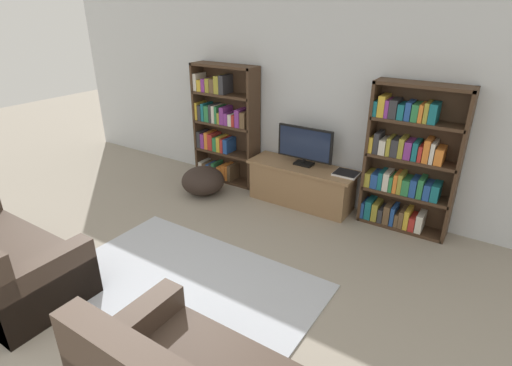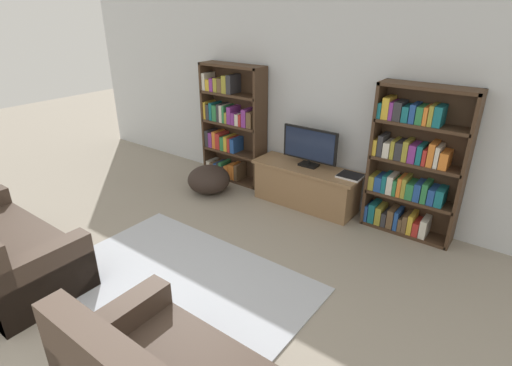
{
  "view_description": "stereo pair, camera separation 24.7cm",
  "coord_description": "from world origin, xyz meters",
  "px_view_note": "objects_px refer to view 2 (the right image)",
  "views": [
    {
      "loc": [
        2.15,
        -0.44,
        2.46
      ],
      "look_at": [
        0.0,
        2.84,
        0.7
      ],
      "focal_mm": 28.0,
      "sensor_mm": 36.0,
      "label": 1
    },
    {
      "loc": [
        2.35,
        -0.3,
        2.46
      ],
      "look_at": [
        0.0,
        2.84,
        0.7
      ],
      "focal_mm": 28.0,
      "sensor_mm": 36.0,
      "label": 2
    }
  ],
  "objects_px": {
    "tv_stand": "(306,186)",
    "television": "(310,146)",
    "bookshelf_left": "(231,125)",
    "beanbag_ottoman": "(209,179)",
    "laptop": "(350,176)",
    "bookshelf_right": "(413,166)"
  },
  "relations": [
    {
      "from": "tv_stand",
      "to": "television",
      "type": "height_order",
      "value": "television"
    },
    {
      "from": "bookshelf_left",
      "to": "television",
      "type": "bearing_deg",
      "value": -3.35
    },
    {
      "from": "television",
      "to": "beanbag_ottoman",
      "type": "xyz_separation_m",
      "value": [
        -1.3,
        -0.52,
        -0.62
      ]
    },
    {
      "from": "tv_stand",
      "to": "television",
      "type": "relative_size",
      "value": 1.9
    },
    {
      "from": "beanbag_ottoman",
      "to": "laptop",
      "type": "bearing_deg",
      "value": 15.23
    },
    {
      "from": "laptop",
      "to": "bookshelf_right",
      "type": "bearing_deg",
      "value": 7.42
    },
    {
      "from": "bookshelf_left",
      "to": "laptop",
      "type": "distance_m",
      "value": 1.98
    },
    {
      "from": "bookshelf_right",
      "to": "tv_stand",
      "type": "xyz_separation_m",
      "value": [
        -1.27,
        -0.12,
        -0.54
      ]
    },
    {
      "from": "bookshelf_left",
      "to": "beanbag_ottoman",
      "type": "distance_m",
      "value": 0.89
    },
    {
      "from": "tv_stand",
      "to": "bookshelf_right",
      "type": "bearing_deg",
      "value": 5.52
    },
    {
      "from": "tv_stand",
      "to": "beanbag_ottoman",
      "type": "height_order",
      "value": "tv_stand"
    },
    {
      "from": "television",
      "to": "laptop",
      "type": "bearing_deg",
      "value": -0.89
    },
    {
      "from": "bookshelf_left",
      "to": "tv_stand",
      "type": "distance_m",
      "value": 1.48
    },
    {
      "from": "bookshelf_left",
      "to": "beanbag_ottoman",
      "type": "bearing_deg",
      "value": -83.57
    },
    {
      "from": "tv_stand",
      "to": "laptop",
      "type": "height_order",
      "value": "laptop"
    },
    {
      "from": "television",
      "to": "beanbag_ottoman",
      "type": "bearing_deg",
      "value": -158.04
    },
    {
      "from": "laptop",
      "to": "bookshelf_left",
      "type": "bearing_deg",
      "value": 177.39
    },
    {
      "from": "bookshelf_right",
      "to": "television",
      "type": "height_order",
      "value": "bookshelf_right"
    },
    {
      "from": "bookshelf_left",
      "to": "television",
      "type": "xyz_separation_m",
      "value": [
        1.37,
        -0.08,
        -0.03
      ]
    },
    {
      "from": "bookshelf_left",
      "to": "laptop",
      "type": "xyz_separation_m",
      "value": [
        1.96,
        -0.09,
        -0.28
      ]
    },
    {
      "from": "laptop",
      "to": "television",
      "type": "bearing_deg",
      "value": 179.11
    },
    {
      "from": "tv_stand",
      "to": "laptop",
      "type": "relative_size",
      "value": 4.91
    }
  ]
}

